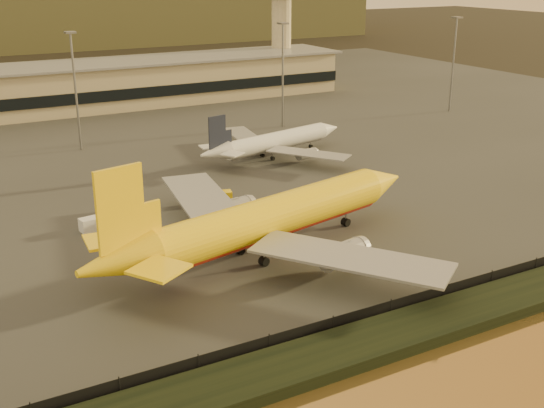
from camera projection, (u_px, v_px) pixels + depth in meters
The scene contains 11 objects.
ground at pixel (315, 280), 88.66m from camera, with size 900.00×900.00×0.00m, color black.
embankment at pixel (399, 334), 74.42m from camera, with size 320.00×7.00×1.40m, color black.
tarmac at pixel (107, 131), 166.89m from camera, with size 320.00×220.00×0.20m, color #2D2D2D.
perimeter_fence at pixel (377, 313), 77.51m from camera, with size 300.00×0.05×2.20m, color black.
terminal_building at pixel (19, 92), 183.35m from camera, with size 202.00×25.00×12.60m.
control_tower at pixel (281, 20), 221.47m from camera, with size 11.20×11.20×35.50m.
apron_light_masts at pixel (193, 74), 152.09m from camera, with size 152.20×12.20×25.40m.
dhl_cargo_jet at pixel (268, 220), 94.47m from camera, with size 57.16×55.00×17.20m.
white_narrowbody_jet at pixel (275, 142), 143.29m from camera, with size 38.05×36.51×11.02m.
gse_vehicle_yellow at pixel (219, 197), 116.49m from camera, with size 4.33×1.95×1.95m, color yellow.
gse_vehicle_white at pixel (95, 223), 104.57m from camera, with size 4.57×2.06×2.06m, color silver.
Camera 1 is at (-43.96, -67.43, 38.86)m, focal length 45.00 mm.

